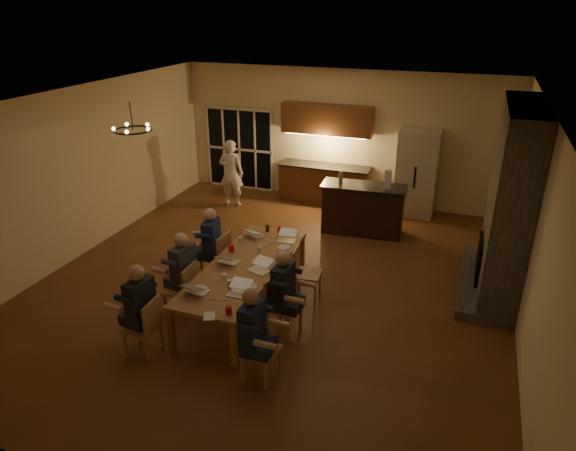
# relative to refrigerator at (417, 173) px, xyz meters

# --- Properties ---
(floor) EXTENTS (9.00, 9.00, 0.00)m
(floor) POSITION_rel_refrigerator_xyz_m (-1.90, -4.15, -1.00)
(floor) COLOR brown
(floor) RESTS_ON ground
(back_wall) EXTENTS (8.00, 0.04, 3.20)m
(back_wall) POSITION_rel_refrigerator_xyz_m (-1.90, 0.37, 0.60)
(back_wall) COLOR beige
(back_wall) RESTS_ON ground
(left_wall) EXTENTS (0.04, 9.00, 3.20)m
(left_wall) POSITION_rel_refrigerator_xyz_m (-5.92, -4.15, 0.60)
(left_wall) COLOR beige
(left_wall) RESTS_ON ground
(right_wall) EXTENTS (0.04, 9.00, 3.20)m
(right_wall) POSITION_rel_refrigerator_xyz_m (2.12, -4.15, 0.60)
(right_wall) COLOR beige
(right_wall) RESTS_ON ground
(ceiling) EXTENTS (8.00, 9.00, 0.04)m
(ceiling) POSITION_rel_refrigerator_xyz_m (-1.90, -4.15, 2.22)
(ceiling) COLOR white
(ceiling) RESTS_ON back_wall
(french_doors) EXTENTS (1.86, 0.08, 2.10)m
(french_doors) POSITION_rel_refrigerator_xyz_m (-4.60, 0.32, 0.05)
(french_doors) COLOR black
(french_doors) RESTS_ON ground
(fireplace) EXTENTS (0.58, 2.50, 3.20)m
(fireplace) POSITION_rel_refrigerator_xyz_m (1.80, -2.95, 0.60)
(fireplace) COLOR #665950
(fireplace) RESTS_ON ground
(kitchenette) EXTENTS (2.24, 0.68, 2.40)m
(kitchenette) POSITION_rel_refrigerator_xyz_m (-2.20, 0.05, 0.20)
(kitchenette) COLOR brown
(kitchenette) RESTS_ON ground
(refrigerator) EXTENTS (0.90, 0.68, 2.00)m
(refrigerator) POSITION_rel_refrigerator_xyz_m (0.00, 0.00, 0.00)
(refrigerator) COLOR beige
(refrigerator) RESTS_ON ground
(dining_table) EXTENTS (1.10, 3.02, 0.75)m
(dining_table) POSITION_rel_refrigerator_xyz_m (-2.07, -4.99, -0.62)
(dining_table) COLOR #AE8145
(dining_table) RESTS_ON ground
(bar_island) EXTENTS (1.82, 0.80, 1.08)m
(bar_island) POSITION_rel_refrigerator_xyz_m (-0.90, -1.47, -0.46)
(bar_island) COLOR black
(bar_island) RESTS_ON ground
(chair_left_near) EXTENTS (0.46, 0.46, 0.89)m
(chair_left_near) POSITION_rel_refrigerator_xyz_m (-2.91, -6.62, -0.55)
(chair_left_near) COLOR tan
(chair_left_near) RESTS_ON ground
(chair_left_mid) EXTENTS (0.45, 0.45, 0.89)m
(chair_left_mid) POSITION_rel_refrigerator_xyz_m (-2.94, -5.55, -0.55)
(chair_left_mid) COLOR tan
(chair_left_mid) RESTS_ON ground
(chair_left_far) EXTENTS (0.47, 0.47, 0.89)m
(chair_left_far) POSITION_rel_refrigerator_xyz_m (-2.95, -4.33, -0.55)
(chair_left_far) COLOR tan
(chair_left_far) RESTS_ON ground
(chair_right_near) EXTENTS (0.50, 0.50, 0.89)m
(chair_right_near) POSITION_rel_refrigerator_xyz_m (-1.14, -6.52, -0.55)
(chair_right_near) COLOR tan
(chair_right_near) RESTS_ON ground
(chair_right_mid) EXTENTS (0.52, 0.52, 0.89)m
(chair_right_mid) POSITION_rel_refrigerator_xyz_m (-1.21, -5.46, -0.55)
(chair_right_mid) COLOR tan
(chair_right_mid) RESTS_ON ground
(chair_right_far) EXTENTS (0.48, 0.48, 0.89)m
(chair_right_far) POSITION_rel_refrigerator_xyz_m (-1.20, -4.37, -0.55)
(chair_right_far) COLOR tan
(chair_right_far) RESTS_ON ground
(person_left_near) EXTENTS (0.67, 0.67, 1.38)m
(person_left_near) POSITION_rel_refrigerator_xyz_m (-2.93, -6.56, -0.31)
(person_left_near) COLOR #21242A
(person_left_near) RESTS_ON ground
(person_right_near) EXTENTS (0.60, 0.60, 1.38)m
(person_right_near) POSITION_rel_refrigerator_xyz_m (-1.23, -6.58, -0.31)
(person_right_near) COLOR #1D2948
(person_right_near) RESTS_ON ground
(person_left_mid) EXTENTS (0.67, 0.67, 1.38)m
(person_left_mid) POSITION_rel_refrigerator_xyz_m (-2.91, -5.44, -0.31)
(person_left_mid) COLOR #3B3F45
(person_left_mid) RESTS_ON ground
(person_right_mid) EXTENTS (0.64, 0.64, 1.38)m
(person_right_mid) POSITION_rel_refrigerator_xyz_m (-1.22, -5.48, -0.31)
(person_right_mid) COLOR #21242A
(person_right_mid) RESTS_ON ground
(person_left_far) EXTENTS (0.69, 0.69, 1.38)m
(person_left_far) POSITION_rel_refrigerator_xyz_m (-2.96, -4.40, -0.31)
(person_left_far) COLOR #1D2948
(person_left_far) RESTS_ON ground
(standing_person) EXTENTS (0.64, 0.46, 1.63)m
(standing_person) POSITION_rel_refrigerator_xyz_m (-4.26, -0.92, -0.19)
(standing_person) COLOR white
(standing_person) RESTS_ON ground
(chandelier) EXTENTS (0.60, 0.60, 0.03)m
(chandelier) POSITION_rel_refrigerator_xyz_m (-3.99, -4.85, 1.75)
(chandelier) COLOR black
(chandelier) RESTS_ON ceiling
(laptop_a) EXTENTS (0.37, 0.33, 0.23)m
(laptop_a) POSITION_rel_refrigerator_xyz_m (-2.37, -5.96, -0.14)
(laptop_a) COLOR silver
(laptop_a) RESTS_ON dining_table
(laptop_b) EXTENTS (0.33, 0.29, 0.23)m
(laptop_b) POSITION_rel_refrigerator_xyz_m (-1.77, -5.83, -0.14)
(laptop_b) COLOR silver
(laptop_b) RESTS_ON dining_table
(laptop_c) EXTENTS (0.33, 0.29, 0.23)m
(laptop_c) POSITION_rel_refrigerator_xyz_m (-2.35, -4.97, -0.14)
(laptop_c) COLOR silver
(laptop_c) RESTS_ON dining_table
(laptop_d) EXTENTS (0.39, 0.36, 0.23)m
(laptop_d) POSITION_rel_refrigerator_xyz_m (-1.78, -5.08, -0.14)
(laptop_d) COLOR silver
(laptop_d) RESTS_ON dining_table
(laptop_e) EXTENTS (0.41, 0.39, 0.23)m
(laptop_e) POSITION_rel_refrigerator_xyz_m (-2.34, -3.90, -0.14)
(laptop_e) COLOR silver
(laptop_e) RESTS_ON dining_table
(laptop_f) EXTENTS (0.34, 0.30, 0.23)m
(laptop_f) POSITION_rel_refrigerator_xyz_m (-1.74, -3.92, -0.14)
(laptop_f) COLOR silver
(laptop_f) RESTS_ON dining_table
(mug_front) EXTENTS (0.07, 0.07, 0.10)m
(mug_front) POSITION_rel_refrigerator_xyz_m (-2.16, -5.51, -0.20)
(mug_front) COLOR silver
(mug_front) RESTS_ON dining_table
(mug_mid) EXTENTS (0.07, 0.07, 0.10)m
(mug_mid) POSITION_rel_refrigerator_xyz_m (-2.02, -4.48, -0.20)
(mug_mid) COLOR silver
(mug_mid) RESTS_ON dining_table
(mug_back) EXTENTS (0.08, 0.08, 0.10)m
(mug_back) POSITION_rel_refrigerator_xyz_m (-2.48, -4.24, -0.20)
(mug_back) COLOR silver
(mug_back) RESTS_ON dining_table
(redcup_near) EXTENTS (0.08, 0.08, 0.12)m
(redcup_near) POSITION_rel_refrigerator_xyz_m (-1.69, -6.33, -0.19)
(redcup_near) COLOR red
(redcup_near) RESTS_ON dining_table
(redcup_mid) EXTENTS (0.09, 0.09, 0.12)m
(redcup_mid) POSITION_rel_refrigerator_xyz_m (-2.48, -4.61, -0.19)
(redcup_mid) COLOR red
(redcup_mid) RESTS_ON dining_table
(redcup_far) EXTENTS (0.08, 0.08, 0.12)m
(redcup_far) POSITION_rel_refrigerator_xyz_m (-1.98, -3.62, -0.19)
(redcup_far) COLOR red
(redcup_far) RESTS_ON dining_table
(can_silver) EXTENTS (0.07, 0.07, 0.12)m
(can_silver) POSITION_rel_refrigerator_xyz_m (-1.99, -5.69, -0.19)
(can_silver) COLOR #B2B2B7
(can_silver) RESTS_ON dining_table
(can_cola) EXTENTS (0.07, 0.07, 0.12)m
(can_cola) POSITION_rel_refrigerator_xyz_m (-2.21, -3.65, -0.19)
(can_cola) COLOR #3F0F0C
(can_cola) RESTS_ON dining_table
(can_right) EXTENTS (0.07, 0.07, 0.12)m
(can_right) POSITION_rel_refrigerator_xyz_m (-1.63, -4.61, -0.19)
(can_right) COLOR #B2B2B7
(can_right) RESTS_ON dining_table
(plate_near) EXTENTS (0.24, 0.24, 0.02)m
(plate_near) POSITION_rel_refrigerator_xyz_m (-1.72, -5.59, -0.24)
(plate_near) COLOR silver
(plate_near) RESTS_ON dining_table
(plate_left) EXTENTS (0.27, 0.27, 0.02)m
(plate_left) POSITION_rel_refrigerator_xyz_m (-2.38, -5.92, -0.24)
(plate_left) COLOR silver
(plate_left) RESTS_ON dining_table
(plate_far) EXTENTS (0.22, 0.22, 0.02)m
(plate_far) POSITION_rel_refrigerator_xyz_m (-1.69, -4.18, -0.24)
(plate_far) COLOR silver
(plate_far) RESTS_ON dining_table
(notepad) EXTENTS (0.23, 0.26, 0.01)m
(notepad) POSITION_rel_refrigerator_xyz_m (-1.91, -6.47, -0.24)
(notepad) COLOR white
(notepad) RESTS_ON dining_table
(bar_bottle) EXTENTS (0.09, 0.09, 0.24)m
(bar_bottle) POSITION_rel_refrigerator_xyz_m (-1.43, -1.43, 0.20)
(bar_bottle) COLOR #99999E
(bar_bottle) RESTS_ON bar_island
(bar_blender) EXTENTS (0.14, 0.14, 0.40)m
(bar_blender) POSITION_rel_refrigerator_xyz_m (-0.42, -1.51, 0.28)
(bar_blender) COLOR silver
(bar_blender) RESTS_ON bar_island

